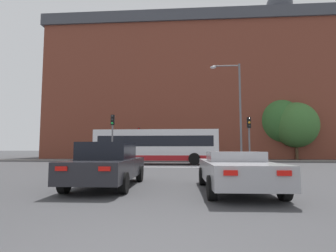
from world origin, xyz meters
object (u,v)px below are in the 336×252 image
(car_saloon_left, at_px, (108,164))
(traffic_light_far_left, at_px, (139,138))
(pedestrian_waiting, at_px, (135,152))
(traffic_light_near_left, at_px, (112,131))
(bus_crossing_lead, at_px, (156,146))
(traffic_light_near_right, at_px, (249,133))
(street_lamp_junction, at_px, (235,103))
(car_roadster_right, at_px, (236,170))

(car_saloon_left, distance_m, traffic_light_far_left, 21.02)
(pedestrian_waiting, bearing_deg, traffic_light_near_left, -21.99)
(traffic_light_near_left, relative_size, pedestrian_waiting, 2.43)
(bus_crossing_lead, height_order, traffic_light_far_left, traffic_light_far_left)
(traffic_light_near_left, bearing_deg, car_saloon_left, -74.54)
(traffic_light_near_left, bearing_deg, traffic_light_near_right, 0.09)
(traffic_light_near_left, bearing_deg, bus_crossing_lead, 51.18)
(car_saloon_left, distance_m, street_lamp_junction, 14.88)
(traffic_light_far_left, bearing_deg, traffic_light_near_right, -45.60)
(car_saloon_left, height_order, traffic_light_near_left, traffic_light_near_left)
(car_roadster_right, bearing_deg, bus_crossing_lead, 104.57)
(street_lamp_junction, relative_size, pedestrian_waiting, 5.18)
(car_roadster_right, relative_size, street_lamp_junction, 0.56)
(car_saloon_left, relative_size, traffic_light_near_left, 1.23)
(car_roadster_right, bearing_deg, street_lamp_junction, 77.91)
(car_roadster_right, xyz_separation_m, traffic_light_near_right, (3.07, 11.16, 1.84))
(bus_crossing_lead, xyz_separation_m, pedestrian_waiting, (-3.42, 7.27, -0.66))
(bus_crossing_lead, xyz_separation_m, street_lamp_junction, (6.74, -1.58, 3.48))
(car_roadster_right, relative_size, traffic_light_far_left, 1.24)
(traffic_light_near_left, height_order, traffic_light_far_left, traffic_light_near_left)
(bus_crossing_lead, bearing_deg, traffic_light_near_right, -116.59)
(bus_crossing_lead, height_order, pedestrian_waiting, bus_crossing_lead)
(pedestrian_waiting, bearing_deg, car_roadster_right, -5.29)
(traffic_light_near_left, distance_m, traffic_light_near_right, 10.27)
(pedestrian_waiting, bearing_deg, bus_crossing_lead, 0.78)
(bus_crossing_lead, distance_m, pedestrian_waiting, 8.06)
(car_roadster_right, distance_m, traffic_light_near_left, 13.42)
(traffic_light_far_left, xyz_separation_m, street_lamp_junction, (9.56, -8.26, 2.52))
(traffic_light_near_left, xyz_separation_m, traffic_light_near_right, (10.27, 0.02, -0.18))
(street_lamp_junction, bearing_deg, bus_crossing_lead, 166.81)
(traffic_light_near_left, relative_size, traffic_light_far_left, 1.04)
(traffic_light_near_left, bearing_deg, traffic_light_far_left, 89.24)
(bus_crossing_lead, relative_size, traffic_light_near_right, 2.93)
(bus_crossing_lead, relative_size, traffic_light_far_left, 2.84)
(bus_crossing_lead, height_order, street_lamp_junction, street_lamp_junction)
(car_roadster_right, height_order, bus_crossing_lead, bus_crossing_lead)
(traffic_light_near_left, height_order, traffic_light_near_right, traffic_light_near_left)
(bus_crossing_lead, xyz_separation_m, traffic_light_far_left, (-2.82, 6.68, 0.96))
(bus_crossing_lead, bearing_deg, traffic_light_far_left, 22.87)
(bus_crossing_lead, distance_m, traffic_light_near_left, 4.83)
(car_roadster_right, xyz_separation_m, traffic_light_near_left, (-7.20, 11.15, 2.01))
(street_lamp_junction, distance_m, pedestrian_waiting, 14.10)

